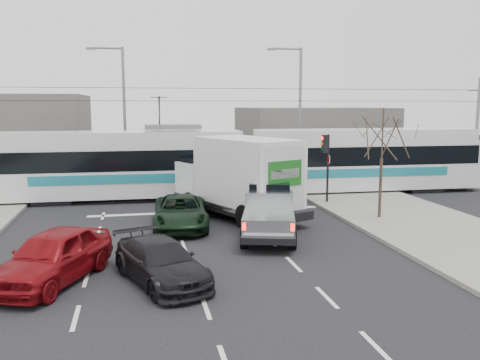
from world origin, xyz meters
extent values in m
plane|color=black|center=(0.00, 0.00, 0.00)|extent=(120.00, 120.00, 0.00)
cube|color=gray|center=(9.00, 0.00, 0.07)|extent=(6.00, 60.00, 0.15)
cube|color=#33302D|center=(0.00, 10.00, 0.01)|extent=(60.00, 1.60, 0.03)
cube|color=slate|center=(12.00, 24.00, 2.50)|extent=(12.00, 10.00, 5.00)
cylinder|color=#47382B|center=(7.60, 2.50, 1.52)|extent=(0.14, 0.14, 2.75)
cylinder|color=#47382B|center=(7.60, 2.50, 4.03)|extent=(0.07, 0.07, 2.25)
cylinder|color=black|center=(6.60, 6.50, 1.95)|extent=(0.12, 0.12, 3.60)
cube|color=black|center=(6.40, 6.50, 3.25)|extent=(0.28, 0.28, 0.95)
cylinder|color=#FF0C07|center=(6.25, 6.50, 3.55)|extent=(0.06, 0.20, 0.20)
cylinder|color=orange|center=(6.25, 6.50, 3.25)|extent=(0.06, 0.20, 0.20)
cylinder|color=#05330C|center=(6.25, 6.50, 2.95)|extent=(0.06, 0.20, 0.20)
cube|color=white|center=(6.58, 6.35, 2.45)|extent=(0.02, 0.30, 0.40)
cylinder|color=slate|center=(7.50, 14.00, 4.50)|extent=(0.20, 0.20, 9.00)
cylinder|color=slate|center=(6.50, 14.00, 8.90)|extent=(2.00, 0.14, 0.14)
cube|color=slate|center=(5.50, 14.00, 8.85)|extent=(0.55, 0.25, 0.14)
cylinder|color=slate|center=(-4.00, 16.00, 4.50)|extent=(0.20, 0.20, 9.00)
cylinder|color=slate|center=(-5.00, 16.00, 8.90)|extent=(2.00, 0.14, 0.14)
cube|color=slate|center=(-6.00, 16.00, 8.85)|extent=(0.55, 0.25, 0.14)
cylinder|color=black|center=(0.00, 10.00, 5.50)|extent=(60.00, 0.03, 0.03)
cylinder|color=black|center=(0.00, 10.00, 6.20)|extent=(60.00, 0.03, 0.03)
cylinder|color=slate|center=(18.00, 10.00, 3.50)|extent=(0.20, 0.20, 7.00)
cube|color=silver|center=(-4.18, 10.14, 1.07)|extent=(13.40, 3.07, 1.62)
cube|color=black|center=(-4.18, 10.14, 2.32)|extent=(13.46, 3.10, 1.10)
cube|color=silver|center=(-4.18, 10.14, 3.31)|extent=(13.39, 2.96, 1.03)
cube|color=#1A7484|center=(-4.21, 8.73, 1.36)|extent=(9.34, 0.22, 0.51)
cube|color=silver|center=(10.32, 9.84, 1.07)|extent=(13.40, 3.07, 1.62)
cube|color=black|center=(10.32, 9.84, 2.32)|extent=(13.46, 3.10, 1.10)
cube|color=silver|center=(10.32, 9.84, 3.31)|extent=(13.39, 2.96, 1.03)
cube|color=#1A7484|center=(10.29, 8.43, 1.36)|extent=(9.34, 0.22, 0.51)
cylinder|color=black|center=(3.07, 9.99, 2.10)|extent=(1.09, 2.71, 2.68)
cube|color=slate|center=(-1.28, 10.08, 4.06)|extent=(3.14, 1.74, 0.26)
cube|color=black|center=(-7.81, 10.22, 0.19)|extent=(2.12, 2.42, 0.37)
cube|color=black|center=(0.89, 10.04, 0.19)|extent=(2.12, 2.42, 0.37)
cube|color=black|center=(5.24, 9.95, 0.19)|extent=(2.12, 2.42, 0.37)
cube|color=black|center=(13.94, 9.76, 0.19)|extent=(2.12, 2.42, 0.37)
cube|color=black|center=(1.84, 0.75, 0.54)|extent=(3.42, 5.99, 0.24)
cube|color=#A3A5A8|center=(2.12, 1.74, 1.22)|extent=(2.49, 2.81, 1.13)
cube|color=black|center=(2.15, 1.83, 1.81)|extent=(2.06, 2.09, 0.54)
cube|color=#A3A5A8|center=(2.49, 3.05, 1.00)|extent=(2.07, 1.49, 0.54)
cube|color=#A3A5A8|center=(1.51, -0.45, 0.93)|extent=(2.54, 2.98, 0.64)
cube|color=silver|center=(1.11, -1.87, 0.67)|extent=(1.78, 0.66, 0.18)
cube|color=#FF0C07|center=(0.31, -1.53, 1.03)|extent=(0.15, 0.11, 0.27)
cube|color=#FF0C07|center=(1.97, -1.99, 1.03)|extent=(0.15, 0.11, 0.27)
cylinder|color=black|center=(1.47, 2.74, 0.39)|extent=(0.48, 0.83, 0.78)
cylinder|color=black|center=(3.20, 2.26, 0.39)|extent=(0.48, 0.83, 0.78)
cylinder|color=black|center=(0.49, -0.75, 0.39)|extent=(0.48, 0.83, 0.78)
cylinder|color=black|center=(2.22, -1.24, 0.39)|extent=(0.48, 0.83, 0.78)
cube|color=black|center=(1.30, 4.51, 0.60)|extent=(5.54, 7.97, 0.38)
cube|color=white|center=(0.10, 7.12, 1.52)|extent=(3.01, 2.69, 1.73)
cube|color=black|center=(0.03, 7.26, 2.17)|extent=(2.44, 2.00, 0.65)
cube|color=silver|center=(1.62, 3.82, 2.19)|extent=(4.52, 5.77, 3.20)
cube|color=silver|center=(2.70, 1.50, 2.19)|extent=(2.10, 1.01, 2.81)
cube|color=#145B16|center=(2.72, 1.45, 2.45)|extent=(1.66, 0.78, 1.09)
cube|color=black|center=(2.80, 1.27, 0.49)|extent=(2.24, 1.23, 0.19)
cylinder|color=black|center=(-0.75, 6.23, 0.49)|extent=(0.70, 1.02, 0.97)
cylinder|color=black|center=(1.32, 7.19, 0.49)|extent=(0.70, 1.02, 0.97)
cylinder|color=black|center=(1.16, 2.10, 0.54)|extent=(0.75, 1.12, 1.08)
cylinder|color=black|center=(3.23, 3.06, 0.54)|extent=(0.75, 1.12, 1.08)
cube|color=black|center=(2.87, 6.62, 0.48)|extent=(1.82, 4.47, 0.22)
cube|color=black|center=(2.84, 7.41, 1.10)|extent=(1.68, 1.92, 1.01)
cube|color=black|center=(2.83, 7.50, 1.63)|extent=(1.44, 1.38, 0.48)
cube|color=black|center=(2.79, 8.47, 0.90)|extent=(1.58, 0.86, 0.48)
cube|color=black|center=(2.91, 5.65, 0.84)|extent=(1.68, 2.05, 0.57)
cube|color=silver|center=(2.96, 4.51, 0.60)|extent=(1.51, 0.22, 0.16)
cube|color=#590505|center=(2.24, 4.56, 0.93)|extent=(0.13, 0.08, 0.25)
cube|color=#590505|center=(3.68, 4.63, 0.93)|extent=(0.13, 0.08, 0.25)
cylinder|color=black|center=(2.06, 8.00, 0.35)|extent=(0.28, 0.72, 0.71)
cylinder|color=black|center=(3.56, 8.06, 0.35)|extent=(0.28, 0.72, 0.71)
cylinder|color=black|center=(2.18, 5.18, 0.35)|extent=(0.28, 0.72, 0.71)
cylinder|color=black|center=(3.68, 5.24, 0.35)|extent=(0.28, 0.72, 0.71)
imported|color=black|center=(-1.55, 2.96, 0.68)|extent=(2.64, 5.07, 1.37)
imported|color=maroon|center=(-5.92, -3.14, 0.81)|extent=(3.71, 5.10, 1.61)
imported|color=black|center=(-2.75, -3.81, 0.64)|extent=(3.21, 4.75, 1.28)
camera|label=1|loc=(-3.41, -18.70, 5.34)|focal=38.00mm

